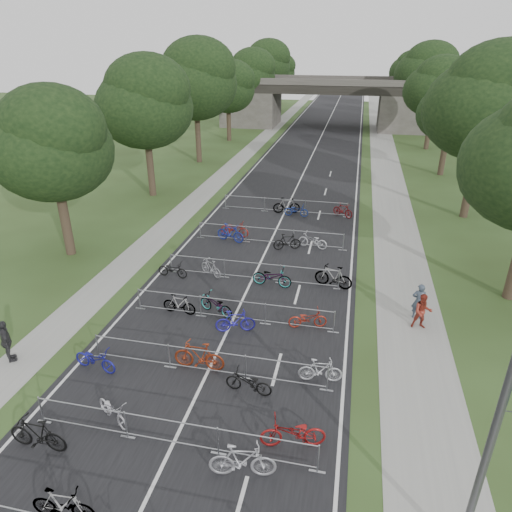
{
  "coord_description": "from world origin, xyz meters",
  "views": [
    {
      "loc": [
        4.87,
        -6.14,
        11.64
      ],
      "look_at": [
        0.06,
        15.76,
        1.1
      ],
      "focal_mm": 32.0,
      "sensor_mm": 36.0,
      "label": 1
    }
  ],
  "objects_px": {
    "overpass_bridge": "(327,103)",
    "pedestrian_b": "(423,312)",
    "pedestrian_a": "(419,301)",
    "bike_1": "(63,505)",
    "lamppost": "(498,425)",
    "pedestrian_c": "(6,342)"
  },
  "relations": [
    {
      "from": "bike_1",
      "to": "pedestrian_a",
      "type": "xyz_separation_m",
      "value": [
        10.17,
        12.36,
        0.34
      ]
    },
    {
      "from": "pedestrian_a",
      "to": "pedestrian_b",
      "type": "relative_size",
      "value": 1.05
    },
    {
      "from": "lamppost",
      "to": "pedestrian_c",
      "type": "relative_size",
      "value": 4.48
    },
    {
      "from": "lamppost",
      "to": "pedestrian_c",
      "type": "bearing_deg",
      "value": 165.4
    },
    {
      "from": "pedestrian_c",
      "to": "lamppost",
      "type": "bearing_deg",
      "value": -150.05
    },
    {
      "from": "lamppost",
      "to": "pedestrian_b",
      "type": "relative_size",
      "value": 4.89
    },
    {
      "from": "overpass_bridge",
      "to": "pedestrian_a",
      "type": "xyz_separation_m",
      "value": [
        8.3,
        -51.96,
        -2.65
      ]
    },
    {
      "from": "bike_1",
      "to": "pedestrian_c",
      "type": "distance_m",
      "value": 8.26
    },
    {
      "from": "pedestrian_b",
      "to": "pedestrian_c",
      "type": "bearing_deg",
      "value": -166.06
    },
    {
      "from": "overpass_bridge",
      "to": "pedestrian_b",
      "type": "relative_size",
      "value": 18.47
    },
    {
      "from": "overpass_bridge",
      "to": "bike_1",
      "type": "xyz_separation_m",
      "value": [
        -1.87,
        -64.32,
        -2.99
      ]
    },
    {
      "from": "bike_1",
      "to": "pedestrian_b",
      "type": "distance_m",
      "value": 15.44
    },
    {
      "from": "bike_1",
      "to": "pedestrian_c",
      "type": "relative_size",
      "value": 0.99
    },
    {
      "from": "overpass_bridge",
      "to": "pedestrian_b",
      "type": "xyz_separation_m",
      "value": [
        8.38,
        -52.78,
        -2.69
      ]
    },
    {
      "from": "bike_1",
      "to": "pedestrian_c",
      "type": "height_order",
      "value": "pedestrian_c"
    },
    {
      "from": "lamppost",
      "to": "bike_1",
      "type": "xyz_separation_m",
      "value": [
        -10.2,
        -1.32,
        -3.74
      ]
    },
    {
      "from": "overpass_bridge",
      "to": "bike_1",
      "type": "bearing_deg",
      "value": -91.67
    },
    {
      "from": "bike_1",
      "to": "pedestrian_b",
      "type": "height_order",
      "value": "pedestrian_b"
    },
    {
      "from": "bike_1",
      "to": "pedestrian_b",
      "type": "bearing_deg",
      "value": -45.48
    },
    {
      "from": "bike_1",
      "to": "lamppost",
      "type": "bearing_deg",
      "value": -86.48
    },
    {
      "from": "lamppost",
      "to": "pedestrian_c",
      "type": "height_order",
      "value": "lamppost"
    },
    {
      "from": "overpass_bridge",
      "to": "pedestrian_c",
      "type": "relative_size",
      "value": 16.91
    }
  ]
}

